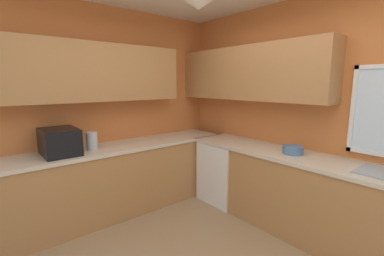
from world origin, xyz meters
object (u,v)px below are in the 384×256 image
(dishwasher, at_px, (226,171))
(bowl, at_px, (293,150))
(microwave, at_px, (60,142))
(kettle, at_px, (92,141))

(dishwasher, bearing_deg, bowl, 1.75)
(dishwasher, distance_m, bowl, 1.11)
(microwave, height_order, bowl, microwave)
(bowl, bearing_deg, dishwasher, -178.25)
(kettle, bearing_deg, dishwasher, 68.80)
(dishwasher, distance_m, kettle, 1.86)
(dishwasher, bearing_deg, kettle, -111.20)
(kettle, distance_m, bowl, 2.33)
(kettle, bearing_deg, bowl, 46.05)
(microwave, bearing_deg, kettle, 86.68)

